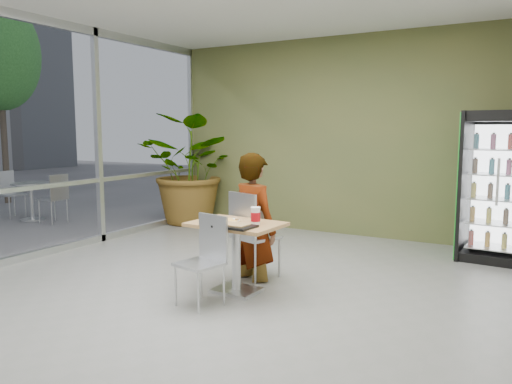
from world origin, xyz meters
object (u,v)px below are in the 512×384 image
at_px(soda_cup, 256,216).
at_px(dining_table, 236,243).
at_px(chair_far, 249,228).
at_px(potted_plant, 193,169).
at_px(seated_woman, 254,229).
at_px(chair_near, 206,252).
at_px(beverage_fridge, 499,187).
at_px(cafeteria_tray, 235,226).

bearing_deg(soda_cup, dining_table, -175.68).
relative_size(chair_far, potted_plant, 0.51).
relative_size(seated_woman, potted_plant, 0.89).
height_order(chair_near, potted_plant, potted_plant).
bearing_deg(dining_table, soda_cup, 4.32).
distance_m(seated_woman, beverage_fridge, 3.29).
relative_size(soda_cup, beverage_fridge, 0.09).
relative_size(dining_table, chair_far, 0.95).
xyz_separation_m(chair_far, soda_cup, (0.34, -0.47, 0.24)).
bearing_deg(chair_near, potted_plant, 140.50).
xyz_separation_m(chair_far, potted_plant, (-2.62, 2.47, 0.40)).
height_order(dining_table, chair_near, chair_near).
height_order(chair_near, soda_cup, soda_cup).
height_order(chair_near, beverage_fridge, beverage_fridge).
bearing_deg(soda_cup, chair_near, -124.07).
distance_m(chair_near, potted_plant, 4.33).
bearing_deg(chair_far, cafeteria_tray, 127.31).
bearing_deg(chair_near, seated_woman, 102.84).
xyz_separation_m(chair_near, cafeteria_tray, (0.21, 0.21, 0.25)).
bearing_deg(soda_cup, chair_far, 126.38).
height_order(chair_near, cafeteria_tray, chair_near).
distance_m(chair_far, chair_near, 0.92).
relative_size(dining_table, seated_woman, 0.55).
distance_m(soda_cup, potted_plant, 4.17).
xyz_separation_m(soda_cup, cafeteria_tray, (-0.10, -0.24, -0.07)).
xyz_separation_m(seated_woman, beverage_fridge, (2.38, 2.24, 0.40)).
distance_m(dining_table, soda_cup, 0.38).
xyz_separation_m(seated_woman, cafeteria_tray, (0.21, -0.76, 0.18)).
bearing_deg(seated_woman, chair_far, 75.13).
relative_size(chair_far, seated_woman, 0.57).
distance_m(dining_table, chair_far, 0.50).
xyz_separation_m(dining_table, seated_woman, (-0.09, 0.53, 0.04)).
distance_m(chair_far, potted_plant, 3.62).
bearing_deg(chair_near, soda_cup, 68.28).
xyz_separation_m(cafeteria_tray, beverage_fridge, (2.17, 3.00, 0.22)).
distance_m(beverage_fridge, potted_plant, 5.03).
relative_size(cafeteria_tray, beverage_fridge, 0.20).
bearing_deg(beverage_fridge, chair_near, -122.03).
distance_m(dining_table, cafeteria_tray, 0.34).
height_order(soda_cup, beverage_fridge, beverage_fridge).
height_order(chair_far, chair_near, chair_far).
bearing_deg(beverage_fridge, chair_far, -132.03).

